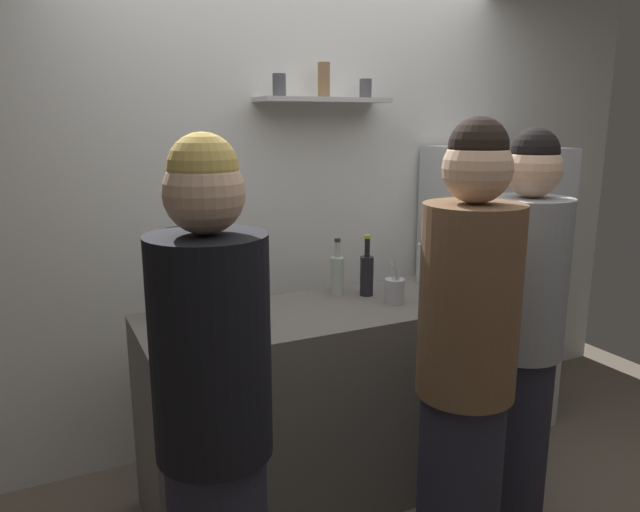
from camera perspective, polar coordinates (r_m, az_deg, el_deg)
name	(u,v)px	position (r m, az deg, el deg)	size (l,w,h in m)	color
back_wall_assembly	(292,207)	(3.33, -2.66, 4.73)	(4.80, 0.32, 2.60)	white
refrigerator	(488,286)	(3.68, 15.77, -2.76)	(0.59, 0.69, 1.62)	silver
counter	(320,404)	(2.90, 0.00, -13.94)	(1.62, 0.61, 0.93)	#66605B
baking_pan	(220,309)	(2.69, -9.54, -5.00)	(0.34, 0.24, 0.05)	gray
utensil_holder	(394,291)	(2.82, 7.12, -3.29)	(0.09, 0.09, 0.22)	#B2B2B7
wine_bottle_green_glass	(165,291)	(2.69, -14.54, -3.25)	(0.07, 0.07, 0.31)	#19471E
wine_bottle_amber_glass	(444,277)	(2.93, 11.78, -1.94)	(0.07, 0.07, 0.30)	#472814
wine_bottle_pale_glass	(337,274)	(2.92, 1.65, -1.72)	(0.07, 0.07, 0.28)	#B2BFB2
wine_bottle_dark_glass	(367,273)	(2.92, 4.49, -1.67)	(0.07, 0.07, 0.30)	black
water_bottle_plastic	(425,261)	(3.20, 9.96, -0.48)	(0.08, 0.08, 0.25)	silver
person_brown_jacket	(466,378)	(2.18, 13.72, -11.26)	(0.34, 0.34, 1.79)	#262633
person_blonde	(215,436)	(1.85, -10.02, -16.58)	(0.34, 0.34, 1.75)	#262633
person_grey_hoodie	(520,341)	(2.65, 18.53, -7.73)	(0.34, 0.34, 1.75)	#262633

